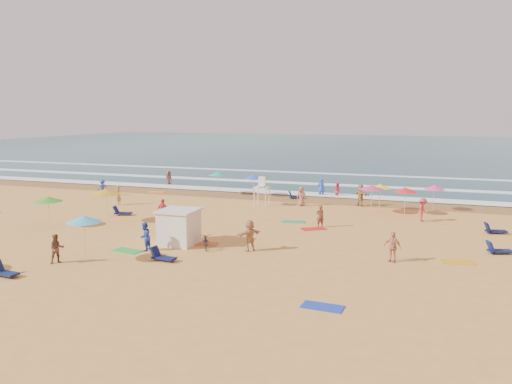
% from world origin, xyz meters
% --- Properties ---
extents(ground, '(220.00, 220.00, 0.00)m').
position_xyz_m(ground, '(0.00, 0.00, 0.00)').
color(ground, gold).
rests_on(ground, ground).
extents(ocean, '(220.00, 140.00, 0.18)m').
position_xyz_m(ocean, '(0.00, 84.00, 0.00)').
color(ocean, '#0C4756').
rests_on(ocean, ground).
extents(wet_sand, '(220.00, 220.00, 0.00)m').
position_xyz_m(wet_sand, '(0.00, 12.50, 0.01)').
color(wet_sand, olive).
rests_on(wet_sand, ground).
extents(surf_foam, '(200.00, 18.70, 0.05)m').
position_xyz_m(surf_foam, '(0.00, 21.32, 0.10)').
color(surf_foam, white).
rests_on(surf_foam, ground).
extents(cabana, '(2.00, 2.00, 2.00)m').
position_xyz_m(cabana, '(-0.56, -5.60, 1.00)').
color(cabana, white).
rests_on(cabana, ground).
extents(cabana_roof, '(2.20, 2.20, 0.12)m').
position_xyz_m(cabana_roof, '(-0.56, -5.60, 2.06)').
color(cabana_roof, silver).
rests_on(cabana_roof, cabana).
extents(bicycle, '(1.33, 1.86, 0.93)m').
position_xyz_m(bicycle, '(1.34, -5.90, 0.46)').
color(bicycle, black).
rests_on(bicycle, ground).
extents(lifeguard_stand, '(1.20, 1.20, 2.10)m').
position_xyz_m(lifeguard_stand, '(0.10, 8.16, 1.05)').
color(lifeguard_stand, white).
rests_on(lifeguard_stand, ground).
extents(beach_umbrellas, '(61.09, 29.44, 0.78)m').
position_xyz_m(beach_umbrellas, '(-2.37, -0.21, 2.12)').
color(beach_umbrellas, '#E9FF1A').
rests_on(beach_umbrellas, ground).
extents(loungers, '(50.86, 27.10, 0.34)m').
position_xyz_m(loungers, '(4.62, -1.62, 0.17)').
color(loungers, '#0E1247').
rests_on(loungers, ground).
extents(towels, '(48.38, 25.28, 0.03)m').
position_xyz_m(towels, '(0.92, -2.04, 0.01)').
color(towels, '#C15418').
rests_on(towels, ground).
extents(beachgoers, '(53.52, 29.18, 2.11)m').
position_xyz_m(beachgoers, '(1.98, 4.92, 0.80)').
color(beachgoers, brown).
rests_on(beachgoers, ground).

